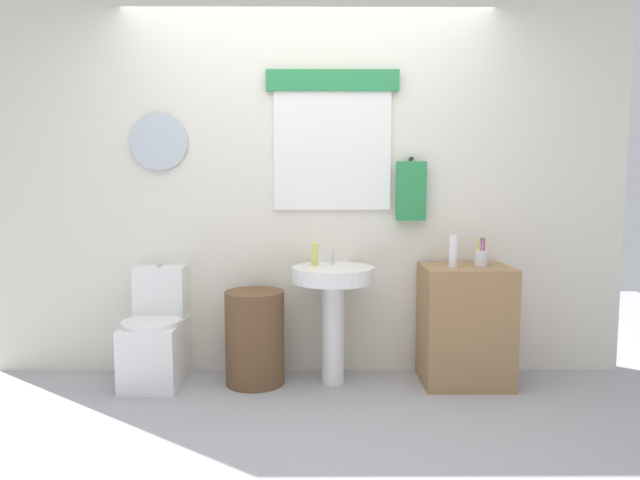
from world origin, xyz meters
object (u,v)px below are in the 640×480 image
object	(u,v)px
toilet	(156,338)
soap_bottle	(315,254)
laundry_hamper	(255,337)
lotion_bottle	(453,251)
pedestal_sink	(333,295)
toothbrush_cup	(481,258)
wooden_cabinet	(465,325)

from	to	relation	value
toilet	soap_bottle	size ratio (longest dim) A/B	5.10
laundry_hamper	lotion_bottle	bearing A→B (deg)	-1.77
pedestal_sink	toothbrush_cup	distance (m)	1.00
laundry_hamper	soap_bottle	world-z (taller)	soap_bottle
toilet	lotion_bottle	world-z (taller)	lotion_bottle
soap_bottle	lotion_bottle	xyz separation A→B (m)	(0.90, -0.09, 0.03)
wooden_cabinet	toothbrush_cup	bearing A→B (deg)	11.22
pedestal_sink	toilet	bearing A→B (deg)	178.35
pedestal_sink	lotion_bottle	distance (m)	0.83
toilet	laundry_hamper	world-z (taller)	toilet
pedestal_sink	toothbrush_cup	size ratio (longest dim) A/B	4.22
soap_bottle	lotion_bottle	world-z (taller)	lotion_bottle
pedestal_sink	toothbrush_cup	bearing A→B (deg)	1.16
toilet	toothbrush_cup	size ratio (longest dim) A/B	4.22
wooden_cabinet	pedestal_sink	bearing A→B (deg)	180.00
pedestal_sink	soap_bottle	xyz separation A→B (m)	(-0.12, 0.05, 0.26)
soap_bottle	wooden_cabinet	bearing A→B (deg)	-2.88
soap_bottle	lotion_bottle	bearing A→B (deg)	-5.74
toilet	lotion_bottle	xyz separation A→B (m)	(1.95, -0.07, 0.59)
wooden_cabinet	lotion_bottle	world-z (taller)	lotion_bottle
toilet	wooden_cabinet	bearing A→B (deg)	-0.95
soap_bottle	lotion_bottle	size ratio (longest dim) A/B	0.73
laundry_hamper	toilet	bearing A→B (deg)	177.07
laundry_hamper	pedestal_sink	distance (m)	0.59
lotion_bottle	toothbrush_cup	size ratio (longest dim) A/B	1.14
wooden_cabinet	toothbrush_cup	distance (m)	0.46
pedestal_sink	wooden_cabinet	size ratio (longest dim) A/B	1.00
soap_bottle	lotion_bottle	distance (m)	0.90
toilet	toothbrush_cup	distance (m)	2.22
toilet	soap_bottle	bearing A→B (deg)	0.87
pedestal_sink	toothbrush_cup	xyz separation A→B (m)	(0.97, 0.02, 0.24)
toilet	pedestal_sink	distance (m)	1.22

